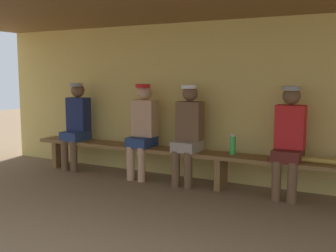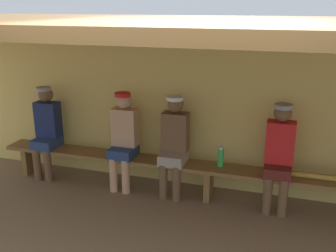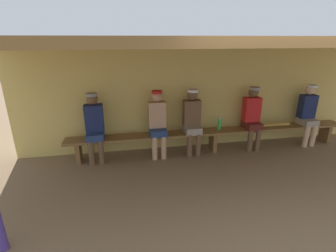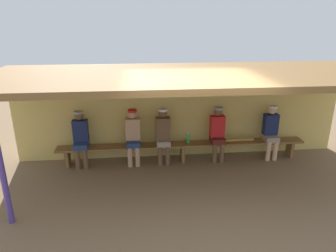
# 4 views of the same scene
# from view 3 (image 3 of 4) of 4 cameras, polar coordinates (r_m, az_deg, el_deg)

# --- Properties ---
(ground_plane) EXTENTS (24.00, 24.00, 0.00)m
(ground_plane) POSITION_cam_3_polar(r_m,az_deg,el_deg) (4.29, 17.46, -13.99)
(ground_plane) COLOR brown
(back_wall) EXTENTS (8.00, 0.20, 2.20)m
(back_wall) POSITION_cam_3_polar(r_m,az_deg,el_deg) (5.56, 9.15, 6.79)
(back_wall) COLOR #D8BC60
(back_wall) RESTS_ON ground
(dugout_roof) EXTENTS (8.00, 2.80, 0.12)m
(dugout_roof) POSITION_cam_3_polar(r_m,az_deg,el_deg) (4.23, 16.16, 18.23)
(dugout_roof) COLOR brown
(dugout_roof) RESTS_ON back_wall
(bench) EXTENTS (6.00, 0.36, 0.46)m
(bench) POSITION_cam_3_polar(r_m,az_deg,el_deg) (5.36, 10.33, -1.73)
(bench) COLOR brown
(bench) RESTS_ON ground
(player_middle) EXTENTS (0.34, 0.42, 1.34)m
(player_middle) POSITION_cam_3_polar(r_m,az_deg,el_deg) (4.94, -16.44, 0.34)
(player_middle) COLOR navy
(player_middle) RESTS_ON ground
(player_shirtless_tan) EXTENTS (0.34, 0.42, 1.34)m
(player_shirtless_tan) POSITION_cam_3_polar(r_m,az_deg,el_deg) (5.10, 5.55, 1.66)
(player_shirtless_tan) COLOR gray
(player_shirtless_tan) RESTS_ON ground
(player_with_sunglasses) EXTENTS (0.34, 0.42, 1.34)m
(player_with_sunglasses) POSITION_cam_3_polar(r_m,az_deg,el_deg) (6.36, 29.34, 2.82)
(player_with_sunglasses) COLOR gray
(player_with_sunglasses) RESTS_ON ground
(player_in_blue) EXTENTS (0.34, 0.42, 1.34)m
(player_in_blue) POSITION_cam_3_polar(r_m,az_deg,el_deg) (5.61, 18.69, 2.35)
(player_in_blue) COLOR #591E19
(player_in_blue) RESTS_ON ground
(player_rightmost) EXTENTS (0.34, 0.42, 1.34)m
(player_rightmost) POSITION_cam_3_polar(r_m,az_deg,el_deg) (4.96, -2.41, 1.20)
(player_rightmost) COLOR navy
(player_rightmost) RESTS_ON ground
(water_bottle_clear) EXTENTS (0.07, 0.07, 0.26)m
(water_bottle_clear) POSITION_cam_3_polar(r_m,az_deg,el_deg) (5.39, 11.63, 0.50)
(water_bottle_clear) COLOR green
(water_bottle_clear) RESTS_ON bench
(baseball_bat) EXTENTS (0.84, 0.07, 0.07)m
(baseball_bat) POSITION_cam_3_polar(r_m,az_deg,el_deg) (5.93, 22.59, 0.20)
(baseball_bat) COLOR #B28C33
(baseball_bat) RESTS_ON bench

